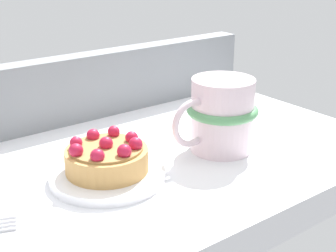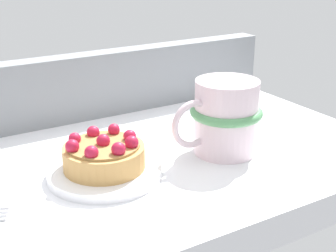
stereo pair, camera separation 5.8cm
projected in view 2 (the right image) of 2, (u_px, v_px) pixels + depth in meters
ground_plane at (130, 175)px, 61.67cm from camera, size 68.86×39.04×4.17cm
window_rail_back at (76, 88)px, 73.28cm from camera, size 67.49×3.54×10.05cm
dessert_plate at (105, 172)px, 56.63cm from camera, size 13.53×13.53×1.13cm
raspberry_tart at (104, 154)px, 55.79cm from camera, size 9.60×9.60×4.27cm
coffee_mug at (225, 117)px, 61.54cm from camera, size 12.87×9.38×9.72cm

